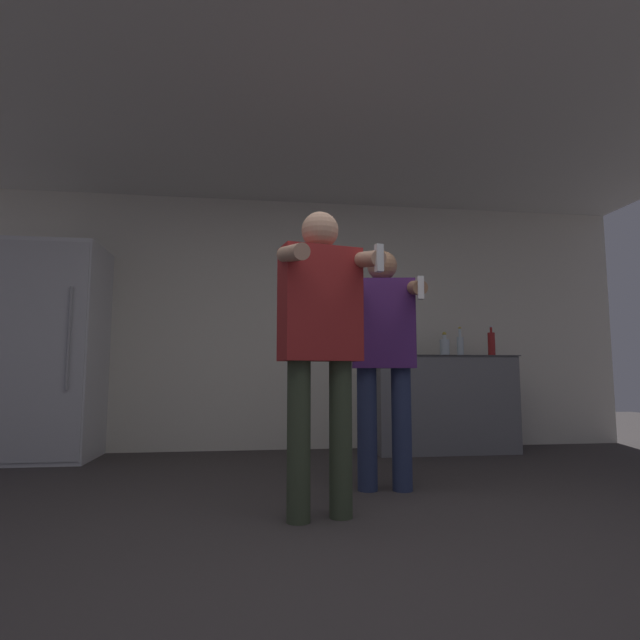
{
  "coord_description": "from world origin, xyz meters",
  "views": [
    {
      "loc": [
        -0.45,
        -2.12,
        0.75
      ],
      "look_at": [
        -0.1,
        0.52,
        1.04
      ],
      "focal_mm": 28.0,
      "sensor_mm": 36.0,
      "label": 1
    }
  ],
  "objects_px": {
    "bottle_brown_liquor": "(389,342)",
    "person_man_side": "(383,347)",
    "bottle_amber_bourbon": "(406,344)",
    "bottle_tall_gin": "(491,344)",
    "person_woman_foreground": "(321,331)",
    "refrigerator": "(54,351)",
    "bottle_dark_rum": "(460,345)",
    "bottle_clear_vodka": "(445,347)"
  },
  "relations": [
    {
      "from": "bottle_amber_bourbon",
      "to": "bottle_clear_vodka",
      "type": "relative_size",
      "value": 1.34
    },
    {
      "from": "refrigerator",
      "to": "bottle_brown_liquor",
      "type": "bearing_deg",
      "value": -0.09
    },
    {
      "from": "refrigerator",
      "to": "bottle_tall_gin",
      "type": "height_order",
      "value": "refrigerator"
    },
    {
      "from": "bottle_amber_bourbon",
      "to": "bottle_tall_gin",
      "type": "height_order",
      "value": "bottle_amber_bourbon"
    },
    {
      "from": "refrigerator",
      "to": "bottle_amber_bourbon",
      "type": "xyz_separation_m",
      "value": [
        3.25,
        -0.01,
        0.09
      ]
    },
    {
      "from": "refrigerator",
      "to": "person_man_side",
      "type": "distance_m",
      "value": 3.02
    },
    {
      "from": "bottle_clear_vodka",
      "to": "person_woman_foreground",
      "type": "relative_size",
      "value": 0.14
    },
    {
      "from": "person_man_side",
      "to": "bottle_tall_gin",
      "type": "bearing_deg",
      "value": 44.73
    },
    {
      "from": "bottle_amber_bourbon",
      "to": "person_woman_foreground",
      "type": "distance_m",
      "value": 2.36
    },
    {
      "from": "person_woman_foreground",
      "to": "person_man_side",
      "type": "relative_size",
      "value": 1.04
    },
    {
      "from": "bottle_tall_gin",
      "to": "bottle_dark_rum",
      "type": "bearing_deg",
      "value": 180.0
    },
    {
      "from": "bottle_clear_vodka",
      "to": "bottle_tall_gin",
      "type": "relative_size",
      "value": 0.77
    },
    {
      "from": "bottle_amber_bourbon",
      "to": "bottle_dark_rum",
      "type": "relative_size",
      "value": 1.09
    },
    {
      "from": "bottle_amber_bourbon",
      "to": "person_man_side",
      "type": "xyz_separation_m",
      "value": [
        -0.63,
        -1.49,
        -0.12
      ]
    },
    {
      "from": "bottle_dark_rum",
      "to": "person_man_side",
      "type": "xyz_separation_m",
      "value": [
        -1.18,
        -1.49,
        -0.11
      ]
    },
    {
      "from": "refrigerator",
      "to": "bottle_amber_bourbon",
      "type": "bearing_deg",
      "value": -0.09
    },
    {
      "from": "bottle_dark_rum",
      "to": "person_woman_foreground",
      "type": "distance_m",
      "value": 2.67
    },
    {
      "from": "person_man_side",
      "to": "person_woman_foreground",
      "type": "bearing_deg",
      "value": -130.64
    },
    {
      "from": "bottle_amber_bourbon",
      "to": "bottle_dark_rum",
      "type": "bearing_deg",
      "value": -0.0
    },
    {
      "from": "bottle_brown_liquor",
      "to": "bottle_clear_vodka",
      "type": "bearing_deg",
      "value": -0.0
    },
    {
      "from": "bottle_clear_vodka",
      "to": "bottle_amber_bourbon",
      "type": "bearing_deg",
      "value": 180.0
    },
    {
      "from": "person_woman_foreground",
      "to": "person_man_side",
      "type": "xyz_separation_m",
      "value": [
        0.5,
        0.58,
        -0.05
      ]
    },
    {
      "from": "refrigerator",
      "to": "bottle_amber_bourbon",
      "type": "height_order",
      "value": "refrigerator"
    },
    {
      "from": "person_man_side",
      "to": "bottle_clear_vodka",
      "type": "bearing_deg",
      "value": 55.74
    },
    {
      "from": "refrigerator",
      "to": "bottle_amber_bourbon",
      "type": "distance_m",
      "value": 3.25
    },
    {
      "from": "bottle_clear_vodka",
      "to": "bottle_dark_rum",
      "type": "relative_size",
      "value": 0.81
    },
    {
      "from": "bottle_dark_rum",
      "to": "person_woman_foreground",
      "type": "relative_size",
      "value": 0.18
    },
    {
      "from": "person_man_side",
      "to": "bottle_dark_rum",
      "type": "bearing_deg",
      "value": 51.72
    },
    {
      "from": "bottle_amber_bourbon",
      "to": "bottle_tall_gin",
      "type": "xyz_separation_m",
      "value": [
        0.88,
        -0.0,
        0.01
      ]
    },
    {
      "from": "refrigerator",
      "to": "bottle_tall_gin",
      "type": "xyz_separation_m",
      "value": [
        4.13,
        -0.01,
        0.1
      ]
    },
    {
      "from": "bottle_brown_liquor",
      "to": "person_man_side",
      "type": "distance_m",
      "value": 1.57
    },
    {
      "from": "bottle_clear_vodka",
      "to": "person_woman_foreground",
      "type": "distance_m",
      "value": 2.57
    },
    {
      "from": "refrigerator",
      "to": "bottle_clear_vodka",
      "type": "bearing_deg",
      "value": -0.08
    },
    {
      "from": "bottle_clear_vodka",
      "to": "bottle_dark_rum",
      "type": "distance_m",
      "value": 0.16
    },
    {
      "from": "bottle_clear_vodka",
      "to": "person_woman_foreground",
      "type": "xyz_separation_m",
      "value": [
        -1.52,
        -2.08,
        -0.04
      ]
    },
    {
      "from": "bottle_amber_bourbon",
      "to": "bottle_brown_liquor",
      "type": "relative_size",
      "value": 0.99
    },
    {
      "from": "bottle_dark_rum",
      "to": "person_man_side",
      "type": "distance_m",
      "value": 1.91
    },
    {
      "from": "bottle_tall_gin",
      "to": "person_woman_foreground",
      "type": "bearing_deg",
      "value": -134.04
    },
    {
      "from": "bottle_amber_bourbon",
      "to": "bottle_clear_vodka",
      "type": "bearing_deg",
      "value": -0.0
    },
    {
      "from": "bottle_brown_liquor",
      "to": "person_man_side",
      "type": "bearing_deg",
      "value": -106.93
    },
    {
      "from": "refrigerator",
      "to": "person_man_side",
      "type": "height_order",
      "value": "refrigerator"
    },
    {
      "from": "bottle_tall_gin",
      "to": "bottle_brown_liquor",
      "type": "bearing_deg",
      "value": 180.0
    }
  ]
}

